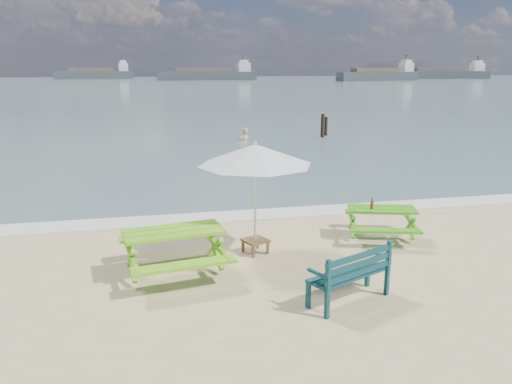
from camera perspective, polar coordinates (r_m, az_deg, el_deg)
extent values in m
plane|color=slate|center=(92.17, -11.02, 11.76)|extent=(300.00, 300.00, 0.00)
cube|color=silver|center=(12.40, -1.95, -2.69)|extent=(22.00, 0.90, 0.01)
cube|color=#6CB41B|center=(8.88, -9.42, -4.47)|extent=(1.83, 1.07, 0.05)
cube|color=#6CB41B|center=(9.74, -10.33, -4.83)|extent=(1.75, 0.57, 0.05)
cube|color=#6CB41B|center=(8.26, -8.16, -8.29)|extent=(1.75, 0.57, 0.05)
cube|color=#6CB41B|center=(9.03, -9.31, -7.06)|extent=(1.75, 1.21, 0.73)
cube|color=#429C17|center=(10.97, 14.19, -1.88)|extent=(1.54, 1.04, 0.04)
cube|color=#429C17|center=(11.67, 13.61, -2.23)|extent=(1.42, 0.65, 0.04)
cube|color=#429C17|center=(10.42, 14.67, -4.29)|extent=(1.42, 0.65, 0.04)
cube|color=#429C17|center=(11.07, 14.08, -3.64)|extent=(1.50, 1.14, 0.60)
cube|color=#0D3338|center=(8.03, 10.51, -9.23)|extent=(1.48, 0.97, 0.04)
cube|color=#0D3338|center=(7.80, 11.80, -8.07)|extent=(1.33, 0.62, 0.37)
cube|color=#0D3338|center=(8.13, 10.44, -10.68)|extent=(1.41, 0.99, 0.45)
cube|color=brown|center=(9.90, -0.08, -5.56)|extent=(0.58, 0.58, 0.04)
cube|color=brown|center=(9.94, -0.08, -6.32)|extent=(0.51, 0.51, 0.25)
cylinder|color=silver|center=(9.65, -0.08, -1.12)|extent=(0.04, 0.04, 2.12)
cone|color=silver|center=(9.45, -0.09, 4.30)|extent=(2.88, 2.88, 0.40)
cylinder|color=#985016|center=(10.82, 13.10, -1.49)|extent=(0.06, 0.06, 0.15)
cylinder|color=#985016|center=(10.79, 13.14, -0.76)|extent=(0.03, 0.03, 0.07)
cylinder|color=red|center=(10.82, 13.10, -1.49)|extent=(0.07, 0.07, 0.06)
imported|color=tan|center=(25.12, -1.31, 5.42)|extent=(0.71, 0.59, 1.68)
cylinder|color=black|center=(26.19, 7.62, 7.31)|extent=(0.20, 0.20, 1.41)
cylinder|color=black|center=(26.90, 7.99, 7.24)|extent=(0.17, 0.17, 1.19)
cube|color=#393F44|center=(147.00, -18.00, 12.57)|extent=(20.91, 6.29, 2.20)
cube|color=silver|center=(147.33, -14.94, 13.63)|extent=(2.79, 3.26, 2.20)
cube|color=#393F44|center=(129.83, -5.62, 13.04)|extent=(24.94, 4.08, 2.20)
cube|color=silver|center=(131.26, -1.41, 14.07)|extent=(3.00, 3.01, 2.20)
cube|color=#393F44|center=(153.73, 20.62, 12.40)|extent=(25.98, 7.13, 2.20)
cube|color=silver|center=(158.10, 23.97, 12.92)|extent=(3.43, 3.36, 2.20)
cube|color=#393F44|center=(127.49, 13.74, 12.69)|extent=(20.92, 6.27, 2.20)
cube|color=silver|center=(131.77, 16.77, 13.49)|extent=(2.79, 3.26, 2.20)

